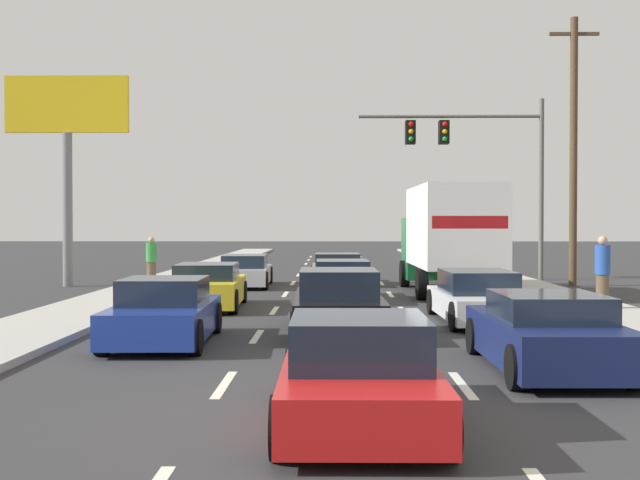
{
  "coord_description": "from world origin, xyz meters",
  "views": [
    {
      "loc": [
        -0.14,
        -9.76,
        2.31
      ],
      "look_at": [
        -0.56,
        16.19,
        1.78
      ],
      "focal_mm": 46.47,
      "sensor_mm": 36.0,
      "label": 1
    }
  ],
  "objects_px": {
    "car_orange": "(337,270)",
    "pedestrian_near_corner": "(151,260)",
    "car_white": "(478,298)",
    "roadside_billboard": "(67,134)",
    "pedestrian_mid_block": "(602,272)",
    "car_yellow": "(208,287)",
    "car_red": "(359,375)",
    "utility_pole_mid": "(573,148)",
    "car_black": "(338,304)",
    "car_blue": "(164,314)",
    "traffic_signal_mast": "(468,148)",
    "box_truck": "(449,234)",
    "car_gray": "(342,281)",
    "car_navy": "(546,334)",
    "car_silver": "(245,272)"
  },
  "relations": [
    {
      "from": "car_orange",
      "to": "pedestrian_near_corner",
      "type": "relative_size",
      "value": 2.51
    },
    {
      "from": "car_white",
      "to": "roadside_billboard",
      "type": "bearing_deg",
      "value": 140.73
    },
    {
      "from": "pedestrian_mid_block",
      "to": "car_yellow",
      "type": "bearing_deg",
      "value": 173.49
    },
    {
      "from": "car_red",
      "to": "car_white",
      "type": "relative_size",
      "value": 0.92
    },
    {
      "from": "car_red",
      "to": "utility_pole_mid",
      "type": "relative_size",
      "value": 0.42
    },
    {
      "from": "car_yellow",
      "to": "car_red",
      "type": "height_order",
      "value": "car_red"
    },
    {
      "from": "car_black",
      "to": "utility_pole_mid",
      "type": "relative_size",
      "value": 0.48
    },
    {
      "from": "car_blue",
      "to": "traffic_signal_mast",
      "type": "xyz_separation_m",
      "value": [
        8.73,
        18.1,
        4.8
      ]
    },
    {
      "from": "roadside_billboard",
      "to": "box_truck",
      "type": "bearing_deg",
      "value": -12.55
    },
    {
      "from": "car_black",
      "to": "box_truck",
      "type": "distance_m",
      "value": 10.4
    },
    {
      "from": "car_blue",
      "to": "pedestrian_mid_block",
      "type": "xyz_separation_m",
      "value": [
        10.11,
        5.37,
        0.5
      ]
    },
    {
      "from": "car_yellow",
      "to": "roadside_billboard",
      "type": "height_order",
      "value": "roadside_billboard"
    },
    {
      "from": "car_black",
      "to": "car_gray",
      "type": "bearing_deg",
      "value": 88.74
    },
    {
      "from": "car_white",
      "to": "roadside_billboard",
      "type": "distance_m",
      "value": 17.6
    },
    {
      "from": "car_orange",
      "to": "box_truck",
      "type": "relative_size",
      "value": 0.53
    },
    {
      "from": "traffic_signal_mast",
      "to": "pedestrian_near_corner",
      "type": "height_order",
      "value": "traffic_signal_mast"
    },
    {
      "from": "car_gray",
      "to": "car_yellow",
      "type": "bearing_deg",
      "value": -145.37
    },
    {
      "from": "car_orange",
      "to": "pedestrian_near_corner",
      "type": "height_order",
      "value": "pedestrian_near_corner"
    },
    {
      "from": "car_blue",
      "to": "pedestrian_mid_block",
      "type": "distance_m",
      "value": 11.46
    },
    {
      "from": "car_navy",
      "to": "car_silver",
      "type": "bearing_deg",
      "value": 111.02
    },
    {
      "from": "car_yellow",
      "to": "box_truck",
      "type": "xyz_separation_m",
      "value": [
        7.17,
        4.67,
        1.4
      ]
    },
    {
      "from": "car_black",
      "to": "box_truck",
      "type": "bearing_deg",
      "value": 69.23
    },
    {
      "from": "car_blue",
      "to": "pedestrian_near_corner",
      "type": "distance_m",
      "value": 13.97
    },
    {
      "from": "car_gray",
      "to": "utility_pole_mid",
      "type": "distance_m",
      "value": 11.09
    },
    {
      "from": "car_blue",
      "to": "car_black",
      "type": "xyz_separation_m",
      "value": [
        3.35,
        1.57,
        0.04
      ]
    },
    {
      "from": "car_silver",
      "to": "traffic_signal_mast",
      "type": "distance_m",
      "value": 10.67
    },
    {
      "from": "car_white",
      "to": "box_truck",
      "type": "bearing_deg",
      "value": 87.09
    },
    {
      "from": "car_black",
      "to": "roadside_billboard",
      "type": "bearing_deg",
      "value": 127.79
    },
    {
      "from": "car_yellow",
      "to": "utility_pole_mid",
      "type": "height_order",
      "value": "utility_pole_mid"
    },
    {
      "from": "car_navy",
      "to": "utility_pole_mid",
      "type": "xyz_separation_m",
      "value": [
        5.43,
        17.42,
        4.47
      ]
    },
    {
      "from": "car_silver",
      "to": "car_red",
      "type": "height_order",
      "value": "car_red"
    },
    {
      "from": "box_truck",
      "to": "car_blue",
      "type": "bearing_deg",
      "value": -122.01
    },
    {
      "from": "car_silver",
      "to": "car_red",
      "type": "xyz_separation_m",
      "value": [
        3.5,
        -20.54,
        0.02
      ]
    },
    {
      "from": "car_navy",
      "to": "pedestrian_mid_block",
      "type": "distance_m",
      "value": 8.92
    },
    {
      "from": "car_gray",
      "to": "box_truck",
      "type": "relative_size",
      "value": 0.54
    },
    {
      "from": "roadside_billboard",
      "to": "pedestrian_mid_block",
      "type": "relative_size",
      "value": 4.15
    },
    {
      "from": "car_black",
      "to": "car_blue",
      "type": "bearing_deg",
      "value": -154.89
    },
    {
      "from": "car_gray",
      "to": "utility_pole_mid",
      "type": "height_order",
      "value": "utility_pole_mid"
    },
    {
      "from": "car_gray",
      "to": "car_navy",
      "type": "distance_m",
      "value": 12.28
    },
    {
      "from": "car_gray",
      "to": "pedestrian_mid_block",
      "type": "distance_m",
      "value": 7.58
    },
    {
      "from": "car_silver",
      "to": "box_truck",
      "type": "bearing_deg",
      "value": -23.32
    },
    {
      "from": "car_black",
      "to": "traffic_signal_mast",
      "type": "distance_m",
      "value": 18.03
    },
    {
      "from": "car_silver",
      "to": "traffic_signal_mast",
      "type": "bearing_deg",
      "value": 24.11
    },
    {
      "from": "pedestrian_mid_block",
      "to": "car_gray",
      "type": "bearing_deg",
      "value": 150.63
    },
    {
      "from": "car_white",
      "to": "utility_pole_mid",
      "type": "relative_size",
      "value": 0.46
    },
    {
      "from": "pedestrian_near_corner",
      "to": "pedestrian_mid_block",
      "type": "relative_size",
      "value": 0.91
    },
    {
      "from": "car_yellow",
      "to": "car_blue",
      "type": "distance_m",
      "value": 6.54
    },
    {
      "from": "car_orange",
      "to": "pedestrian_mid_block",
      "type": "distance_m",
      "value": 12.16
    },
    {
      "from": "car_black",
      "to": "utility_pole_mid",
      "type": "bearing_deg",
      "value": 56.37
    },
    {
      "from": "car_blue",
      "to": "car_red",
      "type": "height_order",
      "value": "car_blue"
    }
  ]
}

